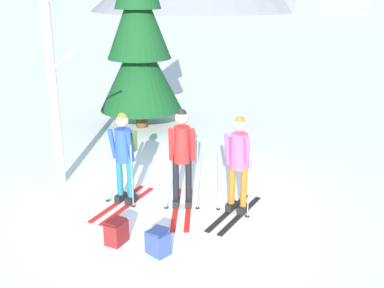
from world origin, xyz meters
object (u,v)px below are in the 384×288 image
object	(u,v)px
skier_in_blue	(124,154)
pine_tree_near	(139,37)
birch_tree_tall	(50,55)
backpack_on_snow_beside	(158,242)
skier_in_pink	(238,161)
backpack_on_snow_front	(116,232)
skier_in_red	(182,153)

from	to	relation	value
skier_in_blue	pine_tree_near	distance (m)	5.06
birch_tree_tall	backpack_on_snow_beside	xyz separation A→B (m)	(3.08, -1.26, -2.31)
skier_in_pink	backpack_on_snow_front	size ratio (longest dim) A/B	4.48
skier_in_pink	birch_tree_tall	world-z (taller)	birch_tree_tall
skier_in_red	skier_in_pink	xyz separation A→B (m)	(0.93, 0.26, -0.07)
backpack_on_snow_beside	backpack_on_snow_front	bearing A→B (deg)	-175.72
skier_in_red	skier_in_pink	world-z (taller)	skier_in_red
skier_in_pink	pine_tree_near	world-z (taller)	pine_tree_near
pine_tree_near	backpack_on_snow_front	distance (m)	6.62
pine_tree_near	skier_in_pink	bearing A→B (deg)	-38.49
pine_tree_near	birch_tree_tall	bearing A→B (deg)	-77.76
skier_in_red	birch_tree_tall	size ratio (longest dim) A/B	0.36
pine_tree_near	birch_tree_tall	distance (m)	4.10
skier_in_blue	birch_tree_tall	xyz separation A→B (m)	(-1.65, 0.11, 1.57)
skier_in_pink	backpack_on_snow_front	distance (m)	2.28
skier_in_blue	pine_tree_near	bearing A→B (deg)	121.51
skier_in_red	backpack_on_snow_front	bearing A→B (deg)	-99.02
backpack_on_snow_beside	skier_in_blue	bearing A→B (deg)	141.08
skier_in_red	pine_tree_near	size ratio (longest dim) A/B	0.33
pine_tree_near	birch_tree_tall	xyz separation A→B (m)	(0.87, -4.01, 0.05)
skier_in_red	backpack_on_snow_front	xyz separation A→B (m)	(-0.25, -1.55, -0.82)
skier_in_blue	birch_tree_tall	distance (m)	2.28
backpack_on_snow_beside	skier_in_pink	bearing A→B (deg)	75.08
skier_in_red	birch_tree_tall	bearing A→B (deg)	-174.80
skier_in_blue	backpack_on_snow_front	bearing A→B (deg)	-59.21
pine_tree_near	backpack_on_snow_beside	bearing A→B (deg)	-53.14
skier_in_red	backpack_on_snow_front	world-z (taller)	skier_in_red
skier_in_blue	skier_in_red	size ratio (longest dim) A/B	0.94
skier_in_pink	backpack_on_snow_beside	bearing A→B (deg)	-104.92
birch_tree_tall	backpack_on_snow_beside	world-z (taller)	birch_tree_tall
skier_in_blue	skier_in_red	xyz separation A→B (m)	(0.96, 0.34, 0.07)
skier_in_pink	pine_tree_near	xyz separation A→B (m)	(-4.41, 3.51, 1.52)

